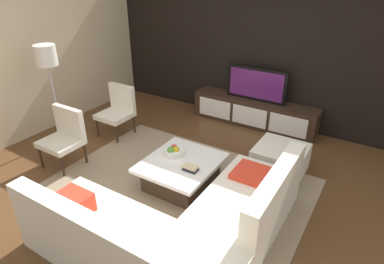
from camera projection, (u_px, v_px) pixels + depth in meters
name	position (u px, v px, depth m)	size (l,w,h in m)	color
ground_plane	(184.00, 191.00, 4.45)	(14.00, 14.00, 0.00)	brown
feature_wall_back	(266.00, 47.00, 5.84)	(6.40, 0.12, 2.80)	black
side_wall_left	(27.00, 53.00, 5.45)	(0.12, 5.20, 2.80)	beige
area_rug	(178.00, 188.00, 4.49)	(3.37, 2.49, 0.01)	gray
media_console	(254.00, 112.00, 6.14)	(2.32, 0.44, 0.50)	#332319
television	(256.00, 84.00, 5.89)	(1.11, 0.06, 0.60)	black
sectional_couch	(179.00, 228.00, 3.44)	(2.29, 2.36, 0.81)	silver
coffee_table	(181.00, 172.00, 4.48)	(0.93, 1.05, 0.38)	#332319
accent_chair_near	(65.00, 134.00, 4.86)	(0.57, 0.50, 0.87)	#332319
floor_lamp	(47.00, 61.00, 5.11)	(0.33, 0.33, 1.63)	#A5A5AA
ottoman	(280.00, 160.00, 4.77)	(0.70, 0.70, 0.40)	silver
fruit_bowl	(174.00, 151.00, 4.53)	(0.28, 0.28, 0.14)	silver
accent_chair_far	(118.00, 108.00, 5.74)	(0.53, 0.53, 0.87)	#332319
book_stack	(190.00, 168.00, 4.19)	(0.20, 0.12, 0.06)	#1E232D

